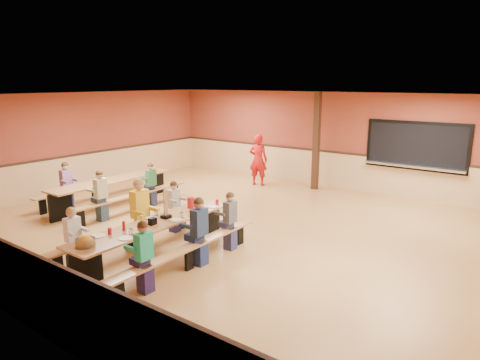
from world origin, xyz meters
The scene contains 23 objects.
ground centered at (0.00, 0.00, 0.00)m, with size 12.00×12.00×0.00m, color #A0723D.
room_envelope centered at (0.00, 0.00, 0.69)m, with size 12.04×10.04×3.02m.
kitchen_pass_through centered at (2.60, 4.96, 1.49)m, with size 2.78×0.28×1.38m.
structural_post centered at (-0.20, 4.40, 1.50)m, with size 0.18×0.18×3.00m, color black.
cafeteria_table_main centered at (-0.15, -2.32, 0.53)m, with size 1.91×3.70×0.74m.
cafeteria_table_second centered at (-3.78, -0.54, 0.53)m, with size 1.91×3.70×0.74m.
seated_child_white_left centered at (-0.98, -3.53, 0.58)m, with size 0.34×0.28×1.16m, color white, non-canonical shape.
seated_adult_yellow centered at (-0.98, -2.00, 0.69)m, with size 0.46×0.37×1.39m, color yellow, non-canonical shape.
seated_child_grey_left centered at (-0.98, -1.02, 0.57)m, with size 0.34×0.28×1.15m, color #B6B6B6, non-canonical shape.
seated_child_teal_right centered at (0.67, -3.34, 0.59)m, with size 0.35×0.29×1.18m, color #22AA81, non-canonical shape.
seated_child_navy_right centered at (0.67, -2.03, 0.63)m, with size 0.40×0.32×1.27m, color #1F304E, non-canonical shape.
seated_child_char_right centered at (0.67, -1.10, 0.59)m, with size 0.35×0.29×1.17m, color #484B52, non-canonical shape.
seated_child_purple_sec centered at (-4.61, -1.38, 0.61)m, with size 0.37×0.31×1.22m, color slate, non-canonical shape.
seated_child_green_sec centered at (-2.96, 0.10, 0.58)m, with size 0.34×0.28×1.16m, color #2C6B41, non-canonical shape.
seated_child_tan_sec centered at (-2.96, -1.50, 0.61)m, with size 0.38×0.31×1.23m, color #BFBC9B, non-canonical shape.
standing_woman centered at (-1.93, 3.78, 0.83)m, with size 0.61×0.40×1.67m, color #B41414.
punch_pitcher centered at (-0.25, -1.25, 0.85)m, with size 0.16×0.16×0.22m, color #B4181B.
chip_bowl centered at (-0.18, -3.82, 0.81)m, with size 0.32×0.32×0.15m, color orange, non-canonical shape.
napkin_dispenser centered at (-0.10, -2.46, 0.80)m, with size 0.10×0.14×0.13m, color black.
condiment_mustard centered at (-0.28, -2.55, 0.82)m, with size 0.06×0.06×0.17m, color yellow.
condiment_ketchup centered at (-0.28, -2.96, 0.82)m, with size 0.06×0.06×0.17m, color #B2140F.
table_paddle centered at (-0.18, -2.03, 0.88)m, with size 0.16×0.16×0.56m.
place_settings centered at (-0.15, -2.32, 0.80)m, with size 0.65×3.30×0.11m, color beige, non-canonical shape.
Camera 1 is at (5.64, -7.55, 3.33)m, focal length 32.00 mm.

